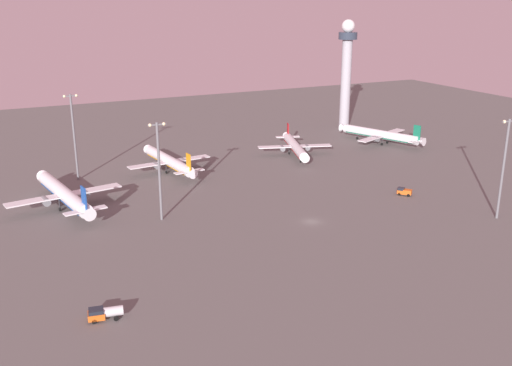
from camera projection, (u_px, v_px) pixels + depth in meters
name	position (u px, v px, depth m)	size (l,w,h in m)	color
ground_plane	(312.00, 222.00, 153.14)	(416.00, 416.00, 0.00)	#605E5B
control_tower	(346.00, 68.00, 253.86)	(8.00, 8.00, 47.28)	#A8A8B2
airplane_taxiway_distant	(64.00, 194.00, 162.14)	(32.08, 41.03, 10.55)	white
airplane_terminal_side	(295.00, 146.00, 216.55)	(27.11, 34.47, 9.07)	white
airplane_near_gate	(381.00, 135.00, 233.40)	(28.93, 36.70, 9.81)	white
airplane_far_stand	(169.00, 161.00, 196.21)	(29.06, 37.25, 9.55)	white
fuel_truck	(104.00, 313.00, 106.27)	(6.57, 3.30, 2.35)	#D85919
cargo_loader	(404.00, 191.00, 173.23)	(4.14, 4.44, 2.25)	#D85919
apron_light_central	(504.00, 163.00, 151.04)	(4.80, 0.90, 26.88)	slate
apron_light_east	(159.00, 165.00, 150.12)	(4.80, 0.90, 26.21)	slate
apron_light_west	(74.00, 132.00, 183.72)	(4.80, 0.90, 27.70)	slate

